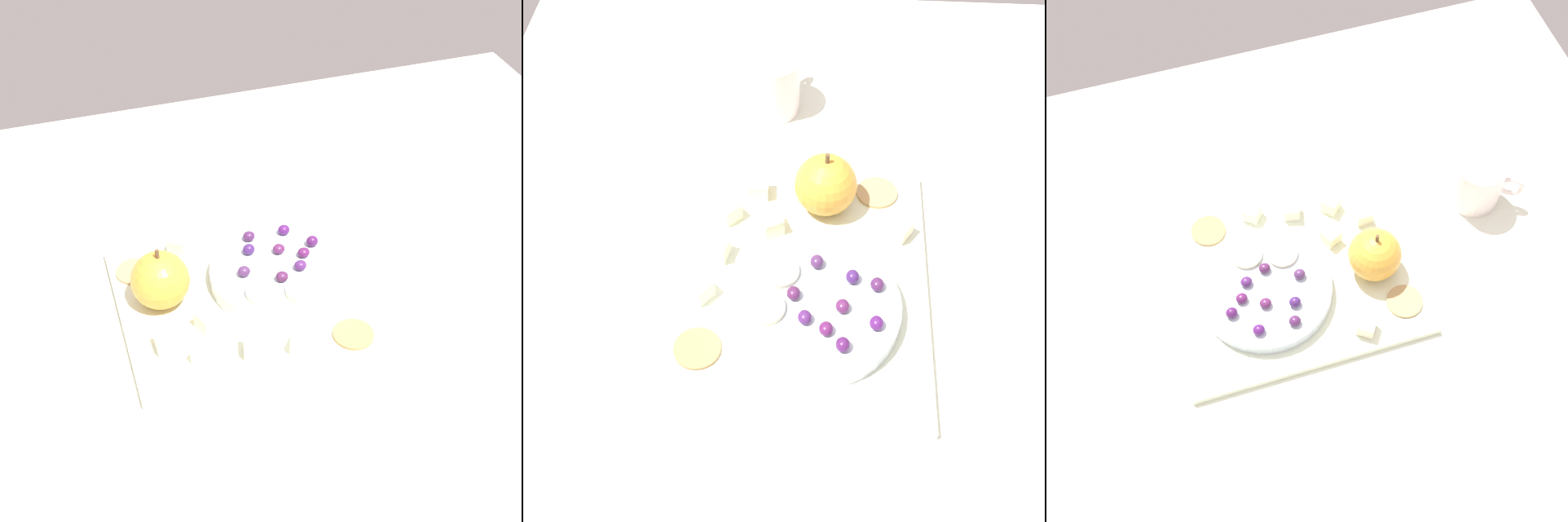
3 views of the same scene
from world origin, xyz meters
TOP-DOWN VIEW (x-y plane):
  - table at (0.00, 0.00)cm, footprint 125.44×98.89cm
  - platter at (4.06, 3.48)cm, footprint 35.28×27.69cm
  - serving_dish at (0.17, 2.40)cm, footprint 18.94×18.94cm
  - apple_whole at (15.95, 1.70)cm, footprint 7.59×7.59cm
  - apple_stem at (15.95, 1.70)cm, footprint 0.50×0.50cm
  - cheese_cube_0 at (17.27, 9.96)cm, footprint 2.45×2.45cm
  - cheese_cube_1 at (7.35, 13.90)cm, footprint 2.86×2.86cm
  - cheese_cube_2 at (13.30, 13.29)cm, footprint 3.36×3.36cm
  - cheese_cube_3 at (11.72, -7.35)cm, footprint 3.30×3.30cm
  - cheese_cube_4 at (11.55, 7.92)cm, footprint 3.16×3.16cm
  - cheese_cube_5 at (1.61, 15.27)cm, footprint 3.34×3.34cm
  - cracker_0 at (18.34, -4.86)cm, footprint 5.12×5.12cm
  - cracker_1 at (-5.33, 14.75)cm, footprint 5.12×5.12cm
  - grape_0 at (2.37, -4.33)cm, footprint 1.66×1.50cm
  - grape_1 at (0.66, 4.76)cm, footprint 1.66×1.50cm
  - grape_2 at (-0.69, -0.57)cm, footprint 1.66×1.50cm
  - grape_3 at (3.21, -1.63)cm, footprint 1.66×1.50cm
  - grape_4 at (-5.50, -0.64)cm, footprint 1.66×1.50cm
  - grape_5 at (-2.34, 3.42)cm, footprint 1.66×1.50cm
  - grape_6 at (-3.63, 1.13)cm, footprint 1.66×1.50cm
  - grape_7 at (-2.64, -4.16)cm, footprint 1.66×1.50cm
  - grape_8 at (5.08, 2.37)cm, footprint 1.66×1.50cm
  - apple_slice_0 at (3.77, 6.51)cm, footprint 4.47×4.47cm
  - apple_slice_1 at (-1.15, 7.79)cm, footprint 4.47×4.47cm
  - cup at (35.29, 9.46)cm, footprint 10.26×7.68cm

SIDE VIEW (x-z plane):
  - table at x=0.00cm, z-range 0.00..4.38cm
  - platter at x=4.06cm, z-range 4.38..5.63cm
  - cracker_0 at x=18.34cm, z-range 5.63..6.03cm
  - cracker_1 at x=-5.33cm, z-range 5.63..6.03cm
  - serving_dish at x=0.17cm, z-range 5.63..7.75cm
  - cheese_cube_0 at x=17.27cm, z-range 5.63..8.00cm
  - cheese_cube_1 at x=7.35cm, z-range 5.63..8.00cm
  - cheese_cube_2 at x=13.30cm, z-range 5.63..8.00cm
  - cheese_cube_3 at x=11.72cm, z-range 5.63..8.00cm
  - cheese_cube_4 at x=11.55cm, z-range 5.63..8.00cm
  - cheese_cube_5 at x=1.61cm, z-range 5.63..8.00cm
  - apple_slice_0 at x=3.77cm, z-range 7.75..8.35cm
  - apple_slice_1 at x=-1.15cm, z-range 7.75..8.35cm
  - grape_2 at x=-0.69cm, z-range 7.75..9.09cm
  - grape_6 at x=-3.63cm, z-range 7.75..9.09cm
  - grape_5 at x=-2.34cm, z-range 7.75..9.11cm
  - grape_1 at x=0.66cm, z-range 7.75..9.12cm
  - grape_0 at x=2.37cm, z-range 7.75..9.13cm
  - grape_7 at x=-2.64cm, z-range 7.75..9.16cm
  - grape_8 at x=5.08cm, z-range 7.75..9.18cm
  - grape_3 at x=3.21cm, z-range 7.75..9.24cm
  - grape_4 at x=-5.50cm, z-range 7.75..9.27cm
  - cup at x=35.29cm, z-range 4.38..12.75cm
  - apple_whole at x=15.95cm, z-range 5.63..13.22cm
  - apple_stem at x=15.95cm, z-range 13.22..14.42cm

